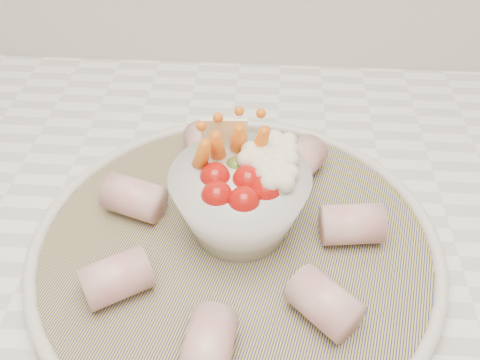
{
  "coord_description": "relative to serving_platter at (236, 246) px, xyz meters",
  "views": [
    {
      "loc": [
        -0.01,
        1.08,
        1.31
      ],
      "look_at": [
        -0.03,
        1.42,
        1.0
      ],
      "focal_mm": 40.0,
      "sensor_mm": 36.0,
      "label": 1
    }
  ],
  "objects": [
    {
      "name": "cured_meat_rolls",
      "position": [
        -0.0,
        0.0,
        0.02
      ],
      "size": [
        0.26,
        0.29,
        0.04
      ],
      "color": "#BA555F",
      "rests_on": "serving_platter"
    },
    {
      "name": "veggie_bowl",
      "position": [
        0.0,
        0.02,
        0.04
      ],
      "size": [
        0.12,
        0.12,
        0.1
      ],
      "color": "silver",
      "rests_on": "serving_platter"
    },
    {
      "name": "serving_platter",
      "position": [
        0.0,
        0.0,
        0.0
      ],
      "size": [
        0.45,
        0.45,
        0.02
      ],
      "color": "navy",
      "rests_on": "kitchen_counter"
    }
  ]
}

